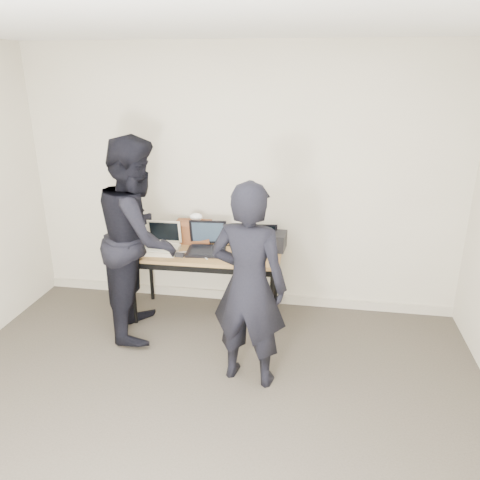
% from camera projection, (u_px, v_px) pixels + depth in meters
% --- Properties ---
extents(room, '(4.60, 4.60, 2.80)m').
position_uv_depth(room, '(177.00, 268.00, 2.70)').
color(room, '#403930').
rests_on(room, ground).
extents(desk, '(1.51, 0.67, 0.72)m').
position_uv_depth(desk, '(206.00, 257.00, 4.69)').
color(desk, olive).
rests_on(desk, ground).
extents(laptop_beige, '(0.35, 0.35, 0.28)m').
position_uv_depth(laptop_beige, '(161.00, 245.00, 4.68)').
color(laptop_beige, beige).
rests_on(laptop_beige, desk).
extents(laptop_center, '(0.41, 0.39, 0.29)m').
position_uv_depth(laptop_center, '(207.00, 244.00, 4.67)').
color(laptop_center, black).
rests_on(laptop_center, desk).
extents(laptop_right, '(0.36, 0.35, 0.24)m').
position_uv_depth(laptop_right, '(261.00, 244.00, 4.72)').
color(laptop_right, black).
rests_on(laptop_right, desk).
extents(leather_satchel, '(0.36, 0.18, 0.25)m').
position_uv_depth(leather_satchel, '(194.00, 231.00, 4.86)').
color(leather_satchel, brown).
rests_on(leather_satchel, desk).
extents(tissue, '(0.13, 0.10, 0.08)m').
position_uv_depth(tissue, '(196.00, 217.00, 4.81)').
color(tissue, white).
rests_on(tissue, leather_satchel).
extents(equipment_box, '(0.31, 0.27, 0.17)m').
position_uv_depth(equipment_box, '(271.00, 241.00, 4.72)').
color(equipment_box, black).
rests_on(equipment_box, desk).
extents(power_brick, '(0.09, 0.06, 0.03)m').
position_uv_depth(power_brick, '(180.00, 255.00, 4.54)').
color(power_brick, black).
rests_on(power_brick, desk).
extents(cables, '(1.14, 0.41, 0.01)m').
position_uv_depth(cables, '(210.00, 252.00, 4.65)').
color(cables, black).
rests_on(cables, desk).
extents(person_typist, '(0.68, 0.51, 1.69)m').
position_uv_depth(person_typist, '(249.00, 286.00, 3.64)').
color(person_typist, black).
rests_on(person_typist, ground).
extents(person_observer, '(0.89, 1.05, 1.90)m').
position_uv_depth(person_observer, '(139.00, 238.00, 4.38)').
color(person_observer, black).
rests_on(person_observer, ground).
extents(baseboard, '(4.50, 0.03, 0.10)m').
position_uv_depth(baseboard, '(240.00, 296.00, 5.22)').
color(baseboard, '#B5AC96').
rests_on(baseboard, ground).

